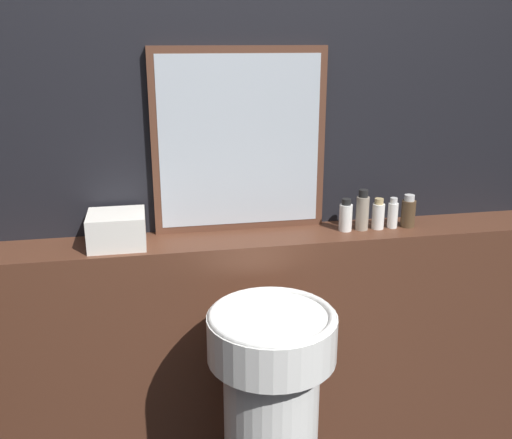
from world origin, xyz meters
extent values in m
cube|color=black|center=(0.00, 1.47, 1.25)|extent=(8.00, 0.06, 2.50)
cube|color=#512D1E|center=(0.00, 1.33, 0.50)|extent=(2.46, 0.23, 0.99)
cylinder|color=white|center=(0.09, 0.96, 0.80)|extent=(0.40, 0.40, 0.14)
torus|color=white|center=(0.09, 0.96, 0.87)|extent=(0.39, 0.39, 0.02)
cube|color=#563323|center=(0.07, 1.42, 1.31)|extent=(0.62, 0.03, 0.65)
cube|color=#B2BCC6|center=(0.07, 1.42, 1.31)|extent=(0.57, 0.02, 0.60)
cube|color=silver|center=(-0.36, 1.33, 1.05)|extent=(0.19, 0.18, 0.11)
cylinder|color=white|center=(0.44, 1.33, 1.04)|extent=(0.05, 0.05, 0.10)
cylinder|color=black|center=(0.44, 1.33, 1.10)|extent=(0.03, 0.03, 0.02)
cylinder|color=gray|center=(0.51, 1.33, 1.05)|extent=(0.05, 0.05, 0.12)
cylinder|color=black|center=(0.51, 1.33, 1.13)|extent=(0.03, 0.03, 0.03)
cylinder|color=white|center=(0.57, 1.33, 1.04)|extent=(0.04, 0.04, 0.09)
cylinder|color=tan|center=(0.57, 1.33, 1.10)|extent=(0.03, 0.03, 0.02)
cylinder|color=white|center=(0.63, 1.33, 1.04)|extent=(0.04, 0.04, 0.09)
cylinder|color=silver|center=(0.63, 1.33, 1.10)|extent=(0.03, 0.03, 0.02)
cylinder|color=#4C3823|center=(0.69, 1.33, 1.04)|extent=(0.05, 0.05, 0.10)
cylinder|color=silver|center=(0.69, 1.33, 1.10)|extent=(0.04, 0.04, 0.02)
camera|label=1|loc=(-0.25, -0.54, 1.66)|focal=40.00mm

